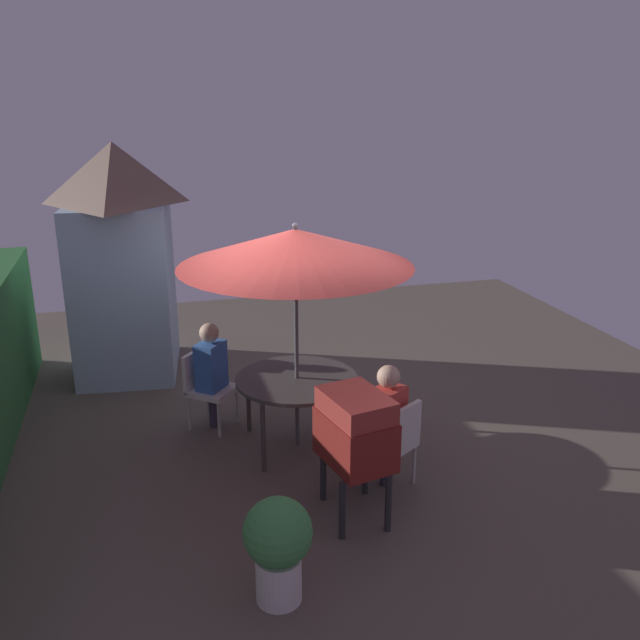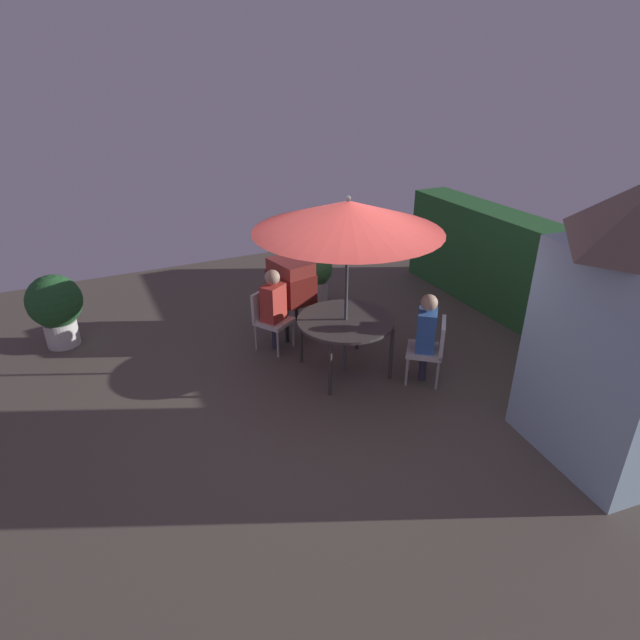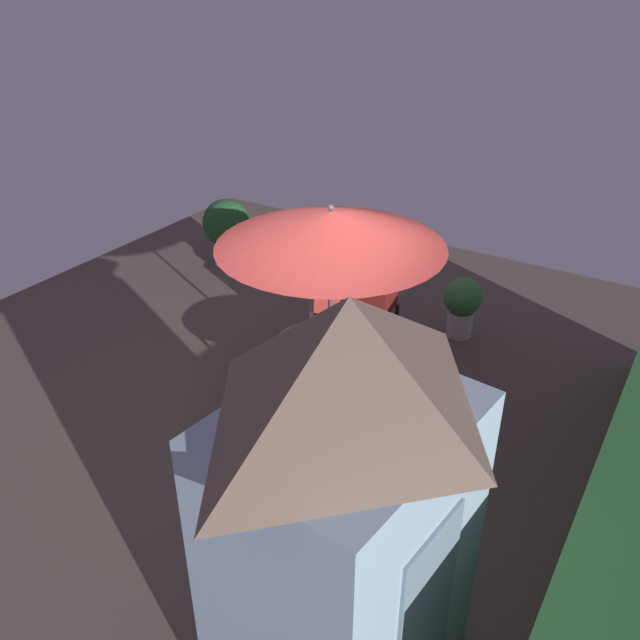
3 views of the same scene
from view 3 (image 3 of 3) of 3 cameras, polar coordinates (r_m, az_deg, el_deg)
name	(u,v)px [view 3 (image 3 of 3)]	position (r m, az deg, el deg)	size (l,w,h in m)	color
ground_plane	(305,413)	(7.67, -1.29, -8.06)	(11.00, 11.00, 0.00)	brown
garden_shed	(345,510)	(4.32, 2.14, -16.18)	(1.79, 1.50, 3.10)	#9EBCD1
patio_table	(330,351)	(7.38, 0.84, -2.73)	(1.31, 1.31, 0.79)	#47423D
patio_umbrella	(331,229)	(6.72, 0.94, 7.94)	(2.40, 2.40, 2.46)	#4C4C51
bbq_grill	(373,290)	(8.49, 4.66, 2.61)	(0.79, 0.63, 1.20)	maroon
chair_near_shed	(327,313)	(8.60, 0.59, 0.61)	(0.64, 0.64, 0.90)	silver
chair_far_side	(369,428)	(6.63, 4.30, -9.35)	(0.65, 0.65, 0.90)	silver
potted_plant_by_shed	(227,228)	(11.13, -8.10, 7.94)	(0.79, 0.79, 1.12)	silver
potted_plant_by_grill	(462,303)	(9.10, 12.22, 1.45)	(0.52, 0.52, 0.86)	silver
person_in_red	(327,298)	(8.40, 0.62, 1.90)	(0.39, 0.42, 1.26)	#CC3D33
person_in_blue	(367,402)	(6.53, 4.09, -7.11)	(0.42, 0.40, 1.26)	#3866B2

